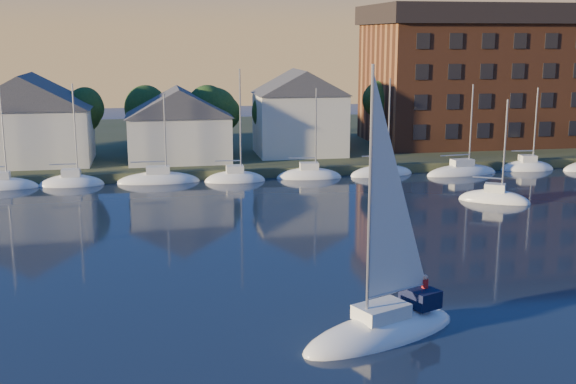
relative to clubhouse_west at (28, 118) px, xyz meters
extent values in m
cube|color=#3A4226|center=(22.00, 17.00, -5.93)|extent=(160.00, 50.00, 2.00)
cube|color=brown|center=(22.00, -6.00, -5.93)|extent=(120.00, 3.00, 1.00)
cube|color=silver|center=(0.00, 0.00, -1.93)|extent=(13.00, 9.00, 6.00)
cube|color=silver|center=(16.00, -1.00, -2.43)|extent=(11.00, 8.00, 5.00)
cube|color=silver|center=(30.00, 1.00, -1.43)|extent=(10.00, 8.00, 7.00)
cube|color=brown|center=(56.00, 7.00, 2.57)|extent=(30.00, 16.00, 15.00)
cube|color=black|center=(56.00, 7.00, 11.27)|extent=(31.00, 17.00, 2.40)
cylinder|color=#3B261A|center=(-4.00, 5.00, -3.18)|extent=(0.50, 0.50, 3.50)
cylinder|color=#3B261A|center=(4.00, 5.00, -3.18)|extent=(0.50, 0.50, 3.50)
sphere|color=#1A3A15|center=(4.00, 5.00, 1.27)|extent=(5.40, 5.40, 5.40)
cylinder|color=#3B261A|center=(12.00, 5.00, -3.18)|extent=(0.50, 0.50, 3.50)
sphere|color=#1A3A15|center=(12.00, 5.00, 1.27)|extent=(5.40, 5.40, 5.40)
cylinder|color=#3B261A|center=(20.00, 5.00, -3.18)|extent=(0.50, 0.50, 3.50)
sphere|color=#1A3A15|center=(20.00, 5.00, 1.27)|extent=(5.40, 5.40, 5.40)
cylinder|color=#3B261A|center=(28.00, 5.00, -3.18)|extent=(0.50, 0.50, 3.50)
sphere|color=#1A3A15|center=(28.00, 5.00, 1.27)|extent=(5.40, 5.40, 5.40)
cylinder|color=#3B261A|center=(36.00, 5.00, -3.18)|extent=(0.50, 0.50, 3.50)
sphere|color=#1A3A15|center=(36.00, 5.00, 1.27)|extent=(5.40, 5.40, 5.40)
cylinder|color=#3B261A|center=(44.00, 5.00, -3.18)|extent=(0.50, 0.50, 3.50)
sphere|color=#1A3A15|center=(44.00, 5.00, 1.27)|extent=(5.40, 5.40, 5.40)
cylinder|color=#3B261A|center=(52.00, 5.00, -3.18)|extent=(0.50, 0.50, 3.50)
sphere|color=#1A3A15|center=(52.00, 5.00, 1.27)|extent=(5.40, 5.40, 5.40)
cylinder|color=#3B261A|center=(60.00, 5.00, -3.18)|extent=(0.50, 0.50, 3.50)
sphere|color=#1A3A15|center=(60.00, 5.00, 1.27)|extent=(5.40, 5.40, 5.40)
cylinder|color=#3B261A|center=(68.00, 5.00, -3.18)|extent=(0.50, 0.50, 3.50)
ellipsoid|color=white|center=(6.00, -9.00, -5.93)|extent=(7.50, 2.40, 2.20)
cube|color=white|center=(6.00, -9.00, -4.63)|extent=(2.10, 1.32, 0.70)
cylinder|color=#A5A8AD|center=(6.75, -9.00, 0.02)|extent=(0.16, 0.16, 10.00)
cylinder|color=#A5A8AD|center=(5.17, -9.00, -3.78)|extent=(3.15, 0.12, 0.12)
ellipsoid|color=white|center=(14.00, -9.00, -5.93)|extent=(7.50, 2.40, 2.20)
cube|color=white|center=(14.00, -9.00, -4.63)|extent=(2.10, 1.32, 0.70)
cylinder|color=#A5A8AD|center=(14.75, -9.00, 0.02)|extent=(0.16, 0.16, 10.00)
cylinder|color=#A5A8AD|center=(13.17, -9.00, -3.78)|extent=(3.15, 0.12, 0.12)
ellipsoid|color=white|center=(22.00, -9.00, -5.93)|extent=(7.50, 2.40, 2.20)
cube|color=white|center=(22.00, -9.00, -4.63)|extent=(2.10, 1.32, 0.70)
cylinder|color=#A5A8AD|center=(22.75, -9.00, 0.02)|extent=(0.16, 0.16, 10.00)
cylinder|color=#A5A8AD|center=(21.17, -9.00, -3.78)|extent=(3.15, 0.12, 0.12)
ellipsoid|color=white|center=(30.00, -9.00, -5.93)|extent=(7.50, 2.40, 2.20)
cube|color=white|center=(30.00, -9.00, -4.63)|extent=(2.10, 1.32, 0.70)
cylinder|color=#A5A8AD|center=(30.75, -9.00, 0.02)|extent=(0.16, 0.16, 10.00)
cylinder|color=#A5A8AD|center=(29.17, -9.00, -3.78)|extent=(3.15, 0.12, 0.12)
ellipsoid|color=white|center=(38.00, -9.00, -5.93)|extent=(7.50, 2.40, 2.20)
cube|color=white|center=(38.00, -9.00, -4.63)|extent=(2.10, 1.32, 0.70)
cylinder|color=#A5A8AD|center=(38.75, -9.00, 0.02)|extent=(0.16, 0.16, 10.00)
cylinder|color=#A5A8AD|center=(37.17, -9.00, -3.78)|extent=(3.15, 0.12, 0.12)
ellipsoid|color=white|center=(46.00, -9.00, -5.93)|extent=(7.50, 2.40, 2.20)
cube|color=white|center=(46.00, -9.00, -4.63)|extent=(2.10, 1.32, 0.70)
cylinder|color=#A5A8AD|center=(46.75, -9.00, 0.02)|extent=(0.16, 0.16, 10.00)
cylinder|color=#A5A8AD|center=(45.17, -9.00, -3.78)|extent=(3.15, 0.12, 0.12)
ellipsoid|color=white|center=(54.00, -9.00, -5.93)|extent=(7.50, 2.40, 2.20)
cube|color=white|center=(54.00, -9.00, -4.63)|extent=(2.10, 1.32, 0.70)
cylinder|color=#A5A8AD|center=(54.75, -9.00, 0.02)|extent=(0.16, 0.16, 10.00)
cylinder|color=#A5A8AD|center=(53.17, -9.00, -3.78)|extent=(3.15, 0.12, 0.12)
ellipsoid|color=white|center=(24.06, -49.11, -5.93)|extent=(9.72, 6.42, 2.20)
cube|color=white|center=(24.06, -49.11, -4.63)|extent=(3.04, 2.54, 0.70)
cylinder|color=#A5A8AD|center=(23.21, -49.48, 1.21)|extent=(0.16, 0.16, 12.39)
cylinder|color=#A5A8AD|center=(25.00, -48.70, -3.78)|extent=(3.63, 1.65, 0.12)
cube|color=black|center=(26.45, -48.08, -4.43)|extent=(2.00, 2.20, 0.90)
ellipsoid|color=white|center=(43.13, -22.49, -5.93)|extent=(6.48, 5.13, 2.20)
cube|color=white|center=(43.13, -22.49, -4.63)|extent=(2.12, 1.93, 0.70)
cylinder|color=#A5A8AD|center=(43.66, -22.83, -0.86)|extent=(0.16, 0.16, 8.24)
cylinder|color=#A5A8AD|center=(42.54, -22.13, -3.78)|extent=(2.31, 1.50, 0.12)
camera|label=1|loc=(13.45, -81.18, 8.64)|focal=45.00mm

